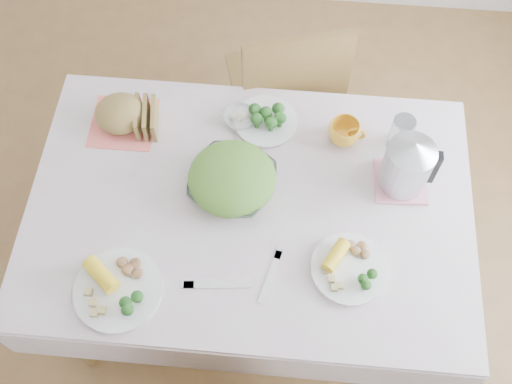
# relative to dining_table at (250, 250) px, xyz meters

# --- Properties ---
(floor) EXTENTS (3.60, 3.60, 0.00)m
(floor) POSITION_rel_dining_table_xyz_m (0.00, 0.00, -0.38)
(floor) COLOR brown
(floor) RESTS_ON ground
(dining_table) EXTENTS (1.40, 0.90, 0.75)m
(dining_table) POSITION_rel_dining_table_xyz_m (0.00, 0.00, 0.00)
(dining_table) COLOR brown
(dining_table) RESTS_ON floor
(tablecloth) EXTENTS (1.50, 1.00, 0.01)m
(tablecloth) POSITION_rel_dining_table_xyz_m (0.00, 0.00, 0.38)
(tablecloth) COLOR beige
(tablecloth) RESTS_ON dining_table
(chair_far) EXTENTS (0.54, 0.54, 0.97)m
(chair_far) POSITION_rel_dining_table_xyz_m (0.07, 0.75, 0.09)
(chair_far) COLOR brown
(chair_far) RESTS_ON floor
(salad_bowl) EXTENTS (0.34, 0.34, 0.07)m
(salad_bowl) POSITION_rel_dining_table_xyz_m (-0.06, 0.06, 0.42)
(salad_bowl) COLOR white
(salad_bowl) RESTS_ON tablecloth
(dinner_plate_left) EXTENTS (0.38, 0.38, 0.02)m
(dinner_plate_left) POSITION_rel_dining_table_xyz_m (-0.38, -0.34, 0.40)
(dinner_plate_left) COLOR white
(dinner_plate_left) RESTS_ON tablecloth
(dinner_plate_right) EXTENTS (0.35, 0.35, 0.02)m
(dinner_plate_right) POSITION_rel_dining_table_xyz_m (0.34, -0.20, 0.40)
(dinner_plate_right) COLOR white
(dinner_plate_right) RESTS_ON tablecloth
(broccoli_plate) EXTENTS (0.28, 0.28, 0.02)m
(broccoli_plate) POSITION_rel_dining_table_xyz_m (0.03, 0.34, 0.40)
(broccoli_plate) COLOR beige
(broccoli_plate) RESTS_ON tablecloth
(napkin) EXTENTS (0.23, 0.23, 0.00)m
(napkin) POSITION_rel_dining_table_xyz_m (-0.49, 0.29, 0.39)
(napkin) COLOR #FF7165
(napkin) RESTS_ON tablecloth
(bread_loaf) EXTENTS (0.19, 0.18, 0.11)m
(bread_loaf) POSITION_rel_dining_table_xyz_m (-0.49, 0.29, 0.45)
(bread_loaf) COLOR brown
(bread_loaf) RESTS_ON napkin
(fruit_bowl) EXTENTS (0.15, 0.15, 0.04)m
(fruit_bowl) POSITION_rel_dining_table_xyz_m (-0.07, 0.34, 0.41)
(fruit_bowl) COLOR white
(fruit_bowl) RESTS_ON tablecloth
(yellow_mug) EXTENTS (0.12, 0.12, 0.09)m
(yellow_mug) POSITION_rel_dining_table_xyz_m (0.31, 0.29, 0.43)
(yellow_mug) COLOR yellow
(yellow_mug) RESTS_ON tablecloth
(glass_tumbler) EXTENTS (0.09, 0.09, 0.15)m
(glass_tumbler) POSITION_rel_dining_table_xyz_m (0.50, 0.29, 0.45)
(glass_tumbler) COLOR white
(glass_tumbler) RESTS_ON tablecloth
(pink_tray) EXTENTS (0.18, 0.18, 0.01)m
(pink_tray) POSITION_rel_dining_table_xyz_m (0.51, 0.13, 0.40)
(pink_tray) COLOR pink
(pink_tray) RESTS_ON tablecloth
(electric_kettle) EXTENTS (0.21, 0.21, 0.22)m
(electric_kettle) POSITION_rel_dining_table_xyz_m (0.51, 0.13, 0.51)
(electric_kettle) COLOR #B2B5BA
(electric_kettle) RESTS_ON pink_tray
(fork_right) EXTENTS (0.07, 0.19, 0.00)m
(fork_right) POSITION_rel_dining_table_xyz_m (0.09, -0.25, 0.39)
(fork_right) COLOR silver
(fork_right) RESTS_ON tablecloth
(knife) EXTENTS (0.21, 0.05, 0.00)m
(knife) POSITION_rel_dining_table_xyz_m (-0.08, -0.29, 0.39)
(knife) COLOR silver
(knife) RESTS_ON tablecloth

